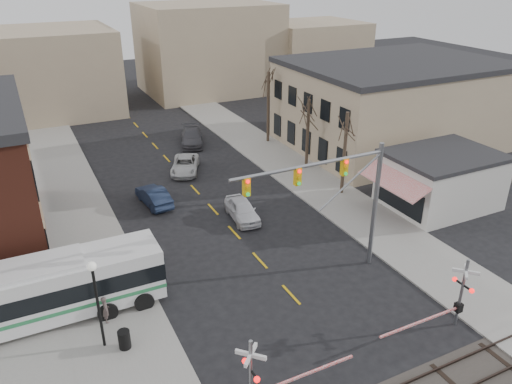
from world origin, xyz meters
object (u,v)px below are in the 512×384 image
(traffic_signal_mast, at_px, (340,188))
(trash_bin, at_px, (124,339))
(car_d, at_px, (192,137))
(pedestrian_far, at_px, (79,282))
(rr_crossing_west, at_px, (260,376))
(street_lamp, at_px, (95,288))
(car_c, at_px, (185,165))
(car_b, at_px, (154,196))
(transit_bus, at_px, (35,293))
(rr_crossing_east, at_px, (455,296))
(pedestrian_near, at_px, (106,309))
(car_a, at_px, (242,210))

(traffic_signal_mast, relative_size, trash_bin, 9.72)
(car_d, distance_m, pedestrian_far, 25.92)
(rr_crossing_west, height_order, street_lamp, street_lamp)
(car_c, height_order, pedestrian_far, pedestrian_far)
(traffic_signal_mast, height_order, car_b, traffic_signal_mast)
(transit_bus, xyz_separation_m, car_c, (13.61, 16.24, -1.21))
(rr_crossing_east, height_order, street_lamp, street_lamp)
(car_d, bearing_deg, transit_bus, -107.58)
(car_b, distance_m, car_d, 14.11)
(trash_bin, height_order, car_b, car_b)
(car_b, relative_size, car_d, 0.84)
(traffic_signal_mast, bearing_deg, pedestrian_far, 162.18)
(transit_bus, height_order, car_d, transit_bus)
(rr_crossing_east, xyz_separation_m, street_lamp, (-16.43, 6.45, 1.56))
(rr_crossing_east, xyz_separation_m, trash_bin, (-15.54, 5.83, -1.36))
(rr_crossing_west, xyz_separation_m, car_b, (1.45, 21.30, -1.24))
(pedestrian_near, bearing_deg, car_c, -23.45)
(car_a, bearing_deg, car_d, 88.65)
(transit_bus, xyz_separation_m, pedestrian_near, (3.14, -1.63, -1.00))
(rr_crossing_east, relative_size, car_c, 1.15)
(car_a, relative_size, car_b, 0.98)
(street_lamp, distance_m, pedestrian_far, 5.53)
(pedestrian_near, bearing_deg, traffic_signal_mast, -89.31)
(car_a, distance_m, car_b, 7.34)
(rr_crossing_east, xyz_separation_m, pedestrian_far, (-16.80, 11.31, -1.06))
(trash_bin, bearing_deg, car_c, 63.56)
(rr_crossing_east, relative_size, street_lamp, 1.16)
(traffic_signal_mast, relative_size, car_a, 2.23)
(street_lamp, relative_size, pedestrian_far, 3.07)
(transit_bus, bearing_deg, pedestrian_near, -27.37)
(traffic_signal_mast, bearing_deg, rr_crossing_west, -140.30)
(rr_crossing_west, height_order, car_d, rr_crossing_west)
(transit_bus, xyz_separation_m, car_b, (9.26, 11.04, -1.16))
(street_lamp, bearing_deg, car_c, 60.84)
(street_lamp, height_order, trash_bin, street_lamp)
(car_b, relative_size, pedestrian_far, 2.80)
(car_a, distance_m, car_d, 17.35)
(pedestrian_near, bearing_deg, transit_bus, 69.54)
(car_d, distance_m, pedestrian_near, 28.14)
(car_c, bearing_deg, traffic_signal_mast, -57.18)
(transit_bus, height_order, rr_crossing_west, rr_crossing_west)
(street_lamp, height_order, car_d, street_lamp)
(rr_crossing_west, relative_size, street_lamp, 1.16)
(transit_bus, xyz_separation_m, rr_crossing_west, (7.81, -10.26, 0.08))
(pedestrian_far, bearing_deg, car_d, -6.45)
(traffic_signal_mast, xyz_separation_m, rr_crossing_west, (-8.65, -7.18, -3.75))
(transit_bus, height_order, traffic_signal_mast, traffic_signal_mast)
(car_a, distance_m, pedestrian_far, 12.91)
(car_b, bearing_deg, pedestrian_far, 47.65)
(car_d, bearing_deg, rr_crossing_east, -67.50)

